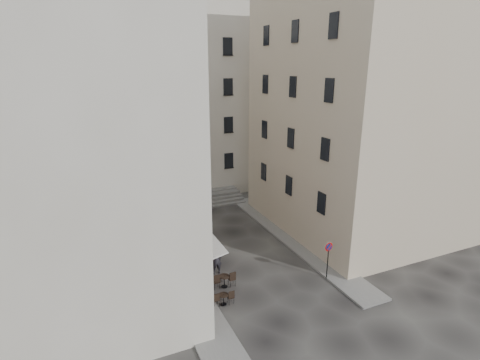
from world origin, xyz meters
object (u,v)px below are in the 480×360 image
bistro_table_a (223,298)px  pedestrian (216,260)px  no_parking_sign (328,253)px  bistro_table_b (224,280)px

bistro_table_a → pedestrian: (0.76, 3.14, 0.56)m
no_parking_sign → bistro_table_a: (-6.64, 0.17, -1.32)m
pedestrian → bistro_table_a: bearing=78.3°
bistro_table_b → pedestrian: 1.67m
no_parking_sign → bistro_table_a: size_ratio=2.13×
pedestrian → bistro_table_b: bearing=88.1°
bistro_table_b → pedestrian: bearing=86.2°
no_parking_sign → pedestrian: size_ratio=1.26×
bistro_table_a → pedestrian: size_ratio=0.59×
bistro_table_b → pedestrian: size_ratio=0.68×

